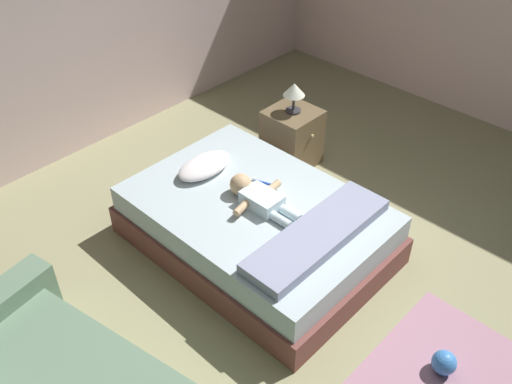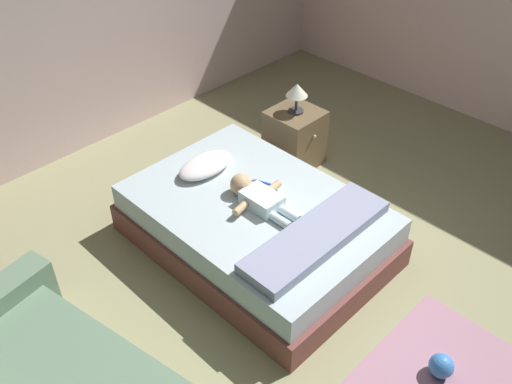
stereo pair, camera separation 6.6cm
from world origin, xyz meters
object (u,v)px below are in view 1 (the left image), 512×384
baby (257,196)px  nightstand (292,138)px  toothbrush (261,182)px  toy_ball (444,362)px  lamp (294,91)px  bed (256,225)px  pillow (205,166)px

baby → nightstand: size_ratio=1.12×
baby → toothbrush: bearing=35.2°
baby → toy_ball: baby is taller
toothbrush → lamp: (0.87, 0.42, 0.31)m
toothbrush → toy_ball: bearing=-97.1°
bed → toothbrush: 0.35m
pillow → baby: size_ratio=0.79×
toothbrush → lamp: bearing=25.7°
bed → pillow: pillow is taller
bed → pillow: 0.64m
toothbrush → pillow: bearing=115.5°
baby → bed: bearing=94.2°
nightstand → lamp: (0.00, 0.00, 0.48)m
toothbrush → toy_ball: size_ratio=1.00×
bed → nightstand: 1.21m
lamp → pillow: bearing=179.2°
nightstand → toy_ball: bearing=-116.2°
bed → toothbrush: size_ratio=12.50×
lamp → toothbrush: bearing=-154.3°
nightstand → bed: bearing=-152.6°
bed → toothbrush: bearing=34.1°
pillow → lamp: (1.07, -0.01, 0.26)m
bed → toy_ball: size_ratio=12.45×
pillow → lamp: lamp is taller
baby → toothbrush: size_ratio=3.98×
pillow → toy_ball: bearing=-90.5°
toothbrush → toy_ball: toothbrush is taller
baby → toy_ball: (-0.02, -1.65, -0.43)m
bed → lamp: size_ratio=7.02×
toy_ball → lamp: bearing=63.8°
baby → pillow: bearing=89.9°
bed → baby: baby is taller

